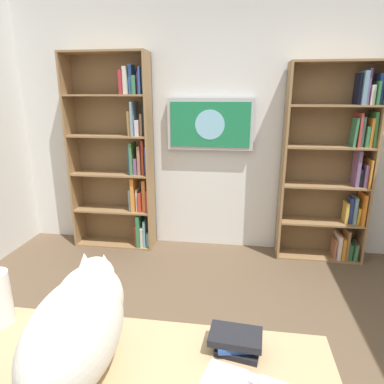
{
  "coord_description": "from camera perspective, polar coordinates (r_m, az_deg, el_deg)",
  "views": [
    {
      "loc": [
        -0.26,
        1.42,
        1.68
      ],
      "look_at": [
        0.09,
        -1.02,
        0.97
      ],
      "focal_mm": 31.47,
      "sensor_mm": 36.0,
      "label": 1
    }
  ],
  "objects": [
    {
      "name": "wall_back",
      "position": [
        3.67,
        4.08,
        10.96
      ],
      "size": [
        4.52,
        0.06,
        2.7
      ],
      "primitive_type": "cube",
      "color": "silver",
      "rests_on": "ground"
    },
    {
      "name": "bookshelf_left",
      "position": [
        3.68,
        23.18,
        3.79
      ],
      "size": [
        0.86,
        0.28,
        1.98
      ],
      "color": "#937047",
      "rests_on": "ground"
    },
    {
      "name": "bookshelf_right",
      "position": [
        3.77,
        -11.99,
        5.89
      ],
      "size": [
        0.9,
        0.28,
        2.1
      ],
      "color": "#937047",
      "rests_on": "ground"
    },
    {
      "name": "wall_mounted_tv",
      "position": [
        3.59,
        3.1,
        11.36
      ],
      "size": [
        0.9,
        0.07,
        0.53
      ],
      "color": "#B7B7BC"
    },
    {
      "name": "cat",
      "position": [
        1.3,
        -18.43,
        -20.29
      ],
      "size": [
        0.28,
        0.67,
        0.38
      ],
      "color": "silver",
      "rests_on": "desk"
    },
    {
      "name": "desk_book_stack",
      "position": [
        1.42,
        7.56,
        -23.8
      ],
      "size": [
        0.21,
        0.16,
        0.08
      ],
      "color": "black",
      "rests_on": "desk"
    }
  ]
}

